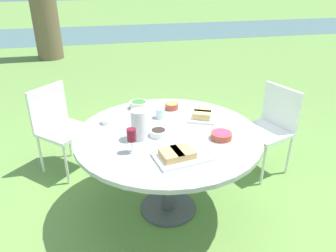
{
  "coord_description": "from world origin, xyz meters",
  "views": [
    {
      "loc": [
        -0.48,
        -2.25,
        1.96
      ],
      "look_at": [
        0.0,
        0.0,
        0.82
      ],
      "focal_mm": 35.0,
      "sensor_mm": 36.0,
      "label": 1
    }
  ],
  "objects_px": {
    "dining_table": "(168,143)",
    "water_pitcher": "(139,125)",
    "chair_near_right": "(271,123)",
    "wine_glass": "(132,136)",
    "chair_far_back": "(58,123)"
  },
  "relations": [
    {
      "from": "chair_far_back",
      "to": "wine_glass",
      "type": "relative_size",
      "value": 4.9
    },
    {
      "from": "wine_glass",
      "to": "dining_table",
      "type": "bearing_deg",
      "value": 37.14
    },
    {
      "from": "dining_table",
      "to": "water_pitcher",
      "type": "bearing_deg",
      "value": -168.55
    },
    {
      "from": "chair_near_right",
      "to": "wine_glass",
      "type": "relative_size",
      "value": 4.9
    },
    {
      "from": "chair_near_right",
      "to": "water_pitcher",
      "type": "height_order",
      "value": "water_pitcher"
    },
    {
      "from": "chair_far_back",
      "to": "water_pitcher",
      "type": "bearing_deg",
      "value": -53.05
    },
    {
      "from": "chair_near_right",
      "to": "chair_far_back",
      "type": "bearing_deg",
      "value": 167.57
    },
    {
      "from": "water_pitcher",
      "to": "chair_near_right",
      "type": "bearing_deg",
      "value": 19.03
    },
    {
      "from": "chair_near_right",
      "to": "dining_table",
      "type": "bearing_deg",
      "value": -159.5
    },
    {
      "from": "chair_far_back",
      "to": "dining_table",
      "type": "bearing_deg",
      "value": -43.47
    },
    {
      "from": "dining_table",
      "to": "water_pitcher",
      "type": "distance_m",
      "value": 0.32
    },
    {
      "from": "chair_near_right",
      "to": "chair_far_back",
      "type": "xyz_separation_m",
      "value": [
        -2.1,
        0.46,
        0.0
      ]
    },
    {
      "from": "chair_near_right",
      "to": "wine_glass",
      "type": "bearing_deg",
      "value": -155.53
    },
    {
      "from": "chair_far_back",
      "to": "water_pitcher",
      "type": "xyz_separation_m",
      "value": [
        0.71,
        -0.94,
        0.35
      ]
    },
    {
      "from": "chair_far_back",
      "to": "water_pitcher",
      "type": "distance_m",
      "value": 1.23
    }
  ]
}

